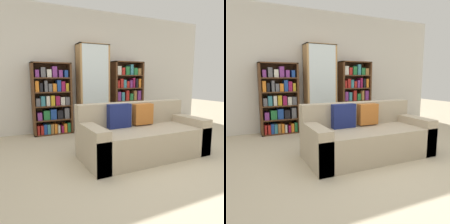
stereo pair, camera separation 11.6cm
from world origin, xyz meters
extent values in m
plane|color=beige|center=(0.00, 0.00, 0.00)|extent=(16.00, 16.00, 0.00)
cube|color=beige|center=(0.00, 2.56, 1.35)|extent=(6.56, 0.06, 2.70)
cube|color=tan|center=(0.09, 0.36, 0.22)|extent=(1.89, 0.87, 0.44)
cube|color=tan|center=(0.09, 0.70, 0.62)|extent=(1.89, 0.20, 0.36)
cube|color=tan|center=(-0.75, 0.36, 0.28)|extent=(0.20, 0.87, 0.56)
cube|color=tan|center=(0.94, 0.36, 0.28)|extent=(0.20, 0.87, 0.56)
cube|color=navy|center=(-0.24, 0.54, 0.62)|extent=(0.36, 0.12, 0.36)
cube|color=#B76628|center=(0.19, 0.54, 0.62)|extent=(0.32, 0.12, 0.32)
cube|color=#4C2D19|center=(-1.26, 2.35, 0.75)|extent=(0.04, 0.32, 1.50)
cube|color=#4C2D19|center=(-0.50, 2.35, 0.75)|extent=(0.04, 0.32, 1.50)
cube|color=#4C2D19|center=(-0.88, 2.35, 1.48)|extent=(0.80, 0.32, 0.02)
cube|color=#4C2D19|center=(-0.88, 2.35, 0.01)|extent=(0.80, 0.32, 0.02)
cube|color=#4C2D19|center=(-0.88, 2.50, 0.75)|extent=(0.80, 0.01, 1.50)
cube|color=#4C2D19|center=(-0.88, 2.35, 0.31)|extent=(0.72, 0.32, 0.02)
cube|color=#4C2D19|center=(-0.88, 2.35, 0.60)|extent=(0.72, 0.32, 0.02)
cube|color=#4C2D19|center=(-0.88, 2.35, 0.89)|extent=(0.72, 0.32, 0.02)
cube|color=#4C2D19|center=(-0.88, 2.35, 1.18)|extent=(0.72, 0.32, 0.02)
cube|color=#AD231E|center=(-1.19, 2.34, 0.12)|extent=(0.05, 0.24, 0.19)
cube|color=#AD231E|center=(-1.12, 2.34, 0.12)|extent=(0.06, 0.24, 0.19)
cube|color=#1E4293|center=(-1.06, 2.34, 0.13)|extent=(0.06, 0.24, 0.21)
cube|color=teal|center=(-0.99, 2.34, 0.12)|extent=(0.06, 0.24, 0.20)
cube|color=olive|center=(-0.92, 2.34, 0.12)|extent=(0.06, 0.24, 0.20)
cube|color=orange|center=(-0.85, 2.34, 0.12)|extent=(0.06, 0.24, 0.20)
cube|color=beige|center=(-0.78, 2.34, 0.11)|extent=(0.04, 0.24, 0.17)
cube|color=#8E1947|center=(-0.70, 2.34, 0.10)|extent=(0.05, 0.24, 0.15)
cube|color=orange|center=(-0.64, 2.34, 0.12)|extent=(0.06, 0.24, 0.18)
cube|color=#237038|center=(-0.56, 2.34, 0.12)|extent=(0.06, 0.24, 0.20)
cube|color=#7A3384|center=(-1.16, 2.34, 0.40)|extent=(0.09, 0.24, 0.16)
cube|color=#237038|center=(-1.02, 2.34, 0.42)|extent=(0.12, 0.24, 0.19)
cube|color=#1E4293|center=(-0.88, 2.34, 0.43)|extent=(0.12, 0.24, 0.21)
cube|color=black|center=(-0.74, 2.34, 0.42)|extent=(0.11, 0.24, 0.18)
cube|color=#5B5B60|center=(-0.60, 2.34, 0.44)|extent=(0.09, 0.24, 0.22)
cube|color=#5B5B60|center=(-1.18, 2.34, 0.69)|extent=(0.08, 0.24, 0.16)
cube|color=teal|center=(-1.08, 2.34, 0.72)|extent=(0.08, 0.24, 0.20)
cube|color=beige|center=(-0.98, 2.34, 0.72)|extent=(0.07, 0.24, 0.20)
cube|color=gold|center=(-0.88, 2.34, 0.72)|extent=(0.08, 0.24, 0.21)
cube|color=#8E1947|center=(-0.78, 2.34, 0.71)|extent=(0.08, 0.24, 0.19)
cube|color=beige|center=(-0.68, 2.34, 0.70)|extent=(0.09, 0.24, 0.17)
cube|color=#5B5B60|center=(-0.58, 2.34, 0.70)|extent=(0.09, 0.24, 0.17)
cube|color=orange|center=(-1.18, 2.34, 1.01)|extent=(0.07, 0.24, 0.22)
cube|color=black|center=(-1.10, 2.34, 0.99)|extent=(0.06, 0.24, 0.18)
cube|color=#5B5B60|center=(-1.01, 2.34, 1.02)|extent=(0.06, 0.24, 0.22)
cube|color=#5B5B60|center=(-0.93, 2.34, 0.99)|extent=(0.07, 0.24, 0.16)
cube|color=orange|center=(-0.84, 2.34, 0.99)|extent=(0.07, 0.24, 0.16)
cube|color=#1E4293|center=(-0.75, 2.34, 1.02)|extent=(0.08, 0.24, 0.23)
cube|color=#8E1947|center=(-0.66, 2.34, 1.01)|extent=(0.08, 0.24, 0.21)
cube|color=gold|center=(-0.58, 2.34, 0.99)|extent=(0.06, 0.24, 0.17)
cube|color=#7A3384|center=(-1.17, 2.34, 1.27)|extent=(0.07, 0.24, 0.15)
cube|color=#5B5B60|center=(-1.05, 2.34, 1.29)|extent=(0.09, 0.24, 0.20)
cube|color=beige|center=(-0.94, 2.34, 1.27)|extent=(0.09, 0.24, 0.16)
cube|color=#7A3384|center=(-0.82, 2.34, 1.30)|extent=(0.09, 0.24, 0.22)
cube|color=#7A3384|center=(-0.71, 2.34, 1.27)|extent=(0.08, 0.24, 0.15)
cube|color=#1E4293|center=(-0.59, 2.34, 1.27)|extent=(0.07, 0.24, 0.15)
cube|color=#AD7F4C|center=(-0.29, 2.33, 0.96)|extent=(0.04, 0.36, 1.92)
cube|color=#AD7F4C|center=(0.36, 2.33, 0.96)|extent=(0.04, 0.36, 1.92)
cube|color=#AD7F4C|center=(0.03, 2.33, 1.91)|extent=(0.69, 0.36, 0.02)
cube|color=#AD7F4C|center=(0.03, 2.33, 0.01)|extent=(0.69, 0.36, 0.02)
cube|color=#AD7F4C|center=(0.03, 2.50, 0.96)|extent=(0.69, 0.01, 1.92)
cube|color=silver|center=(0.03, 2.15, 0.96)|extent=(0.61, 0.01, 1.89)
cube|color=#AD7F4C|center=(0.03, 2.33, 0.40)|extent=(0.61, 0.32, 0.02)
cube|color=#AD7F4C|center=(0.03, 2.33, 0.77)|extent=(0.61, 0.32, 0.02)
cube|color=#AD7F4C|center=(0.03, 2.33, 1.15)|extent=(0.61, 0.32, 0.02)
cube|color=#AD7F4C|center=(0.03, 2.33, 1.52)|extent=(0.61, 0.32, 0.02)
cylinder|color=silver|center=(-0.19, 2.33, 0.06)|extent=(0.01, 0.01, 0.07)
cone|color=silver|center=(-0.19, 2.33, 0.14)|extent=(0.08, 0.08, 0.09)
cylinder|color=silver|center=(-0.08, 2.33, 0.06)|extent=(0.01, 0.01, 0.07)
cone|color=silver|center=(-0.08, 2.33, 0.14)|extent=(0.08, 0.08, 0.09)
cylinder|color=silver|center=(0.03, 2.33, 0.06)|extent=(0.01, 0.01, 0.07)
cone|color=silver|center=(0.03, 2.33, 0.14)|extent=(0.08, 0.08, 0.09)
cylinder|color=silver|center=(0.15, 2.32, 0.06)|extent=(0.01, 0.01, 0.07)
cone|color=silver|center=(0.15, 2.32, 0.14)|extent=(0.08, 0.08, 0.09)
cylinder|color=silver|center=(0.26, 2.35, 0.06)|extent=(0.01, 0.01, 0.07)
cone|color=silver|center=(0.26, 2.35, 0.14)|extent=(0.08, 0.08, 0.09)
cylinder|color=silver|center=(-0.16, 2.33, 0.44)|extent=(0.01, 0.01, 0.07)
cone|color=silver|center=(-0.16, 2.33, 0.52)|extent=(0.09, 0.09, 0.08)
cylinder|color=silver|center=(0.03, 2.33, 0.44)|extent=(0.01, 0.01, 0.07)
cone|color=silver|center=(0.03, 2.33, 0.52)|extent=(0.09, 0.09, 0.08)
cylinder|color=silver|center=(0.22, 2.34, 0.44)|extent=(0.01, 0.01, 0.07)
cone|color=silver|center=(0.22, 2.34, 0.52)|extent=(0.09, 0.09, 0.08)
cylinder|color=silver|center=(-0.16, 2.35, 0.83)|extent=(0.01, 0.01, 0.09)
cone|color=silver|center=(-0.16, 2.35, 0.93)|extent=(0.09, 0.09, 0.11)
cylinder|color=silver|center=(0.03, 2.33, 0.83)|extent=(0.01, 0.01, 0.09)
cone|color=silver|center=(0.03, 2.33, 0.93)|extent=(0.09, 0.09, 0.11)
cylinder|color=silver|center=(0.22, 2.32, 0.83)|extent=(0.01, 0.01, 0.09)
cone|color=silver|center=(0.22, 2.32, 0.93)|extent=(0.09, 0.09, 0.11)
cylinder|color=silver|center=(-0.19, 2.34, 1.19)|extent=(0.01, 0.01, 0.07)
cone|color=silver|center=(-0.19, 2.34, 1.26)|extent=(0.08, 0.08, 0.08)
cylinder|color=silver|center=(-0.08, 2.33, 1.19)|extent=(0.01, 0.01, 0.07)
cone|color=silver|center=(-0.08, 2.33, 1.26)|extent=(0.08, 0.08, 0.08)
cylinder|color=silver|center=(0.03, 2.32, 1.19)|extent=(0.01, 0.01, 0.07)
cone|color=silver|center=(0.03, 2.32, 1.26)|extent=(0.08, 0.08, 0.08)
cylinder|color=silver|center=(0.15, 2.34, 1.19)|extent=(0.01, 0.01, 0.07)
cone|color=silver|center=(0.15, 2.34, 1.26)|extent=(0.08, 0.08, 0.08)
cylinder|color=silver|center=(0.26, 2.34, 1.19)|extent=(0.01, 0.01, 0.07)
cone|color=silver|center=(0.26, 2.34, 1.26)|extent=(0.08, 0.08, 0.08)
cylinder|color=silver|center=(-0.20, 2.32, 1.57)|extent=(0.01, 0.01, 0.08)
cone|color=silver|center=(-0.20, 2.32, 1.66)|extent=(0.07, 0.07, 0.10)
cylinder|color=silver|center=(-0.11, 2.32, 1.57)|extent=(0.01, 0.01, 0.08)
cone|color=silver|center=(-0.11, 2.32, 1.66)|extent=(0.07, 0.07, 0.10)
cylinder|color=silver|center=(-0.01, 2.34, 1.57)|extent=(0.01, 0.01, 0.08)
cone|color=silver|center=(-0.01, 2.34, 1.66)|extent=(0.07, 0.07, 0.10)
cylinder|color=silver|center=(0.08, 2.34, 1.57)|extent=(0.01, 0.01, 0.08)
cone|color=silver|center=(0.08, 2.34, 1.66)|extent=(0.07, 0.07, 0.10)
cylinder|color=silver|center=(0.18, 2.34, 1.57)|extent=(0.01, 0.01, 0.08)
cone|color=silver|center=(0.18, 2.34, 1.66)|extent=(0.07, 0.07, 0.10)
cylinder|color=silver|center=(0.27, 2.31, 1.57)|extent=(0.01, 0.01, 0.08)
cone|color=silver|center=(0.27, 2.31, 1.66)|extent=(0.07, 0.07, 0.10)
cube|color=#4C2D19|center=(0.57, 2.35, 0.79)|extent=(0.04, 0.32, 1.57)
cube|color=#4C2D19|center=(1.30, 2.35, 0.79)|extent=(0.04, 0.32, 1.57)
cube|color=#4C2D19|center=(0.93, 2.35, 1.56)|extent=(0.77, 0.32, 0.02)
cube|color=#4C2D19|center=(0.93, 2.35, 0.01)|extent=(0.77, 0.32, 0.02)
cube|color=#4C2D19|center=(0.93, 2.50, 0.79)|extent=(0.77, 0.01, 1.57)
cube|color=#4C2D19|center=(0.93, 2.35, 0.33)|extent=(0.69, 0.32, 0.02)
cube|color=#4C2D19|center=(0.93, 2.35, 0.63)|extent=(0.69, 0.32, 0.02)
cube|color=#4C2D19|center=(0.93, 2.35, 0.94)|extent=(0.69, 0.32, 0.02)
cube|color=#4C2D19|center=(0.93, 2.35, 1.24)|extent=(0.69, 0.32, 0.02)
cube|color=teal|center=(0.67, 2.34, 0.13)|extent=(0.09, 0.24, 0.21)
cube|color=black|center=(0.80, 2.34, 0.14)|extent=(0.08, 0.24, 0.23)
cube|color=gold|center=(0.93, 2.34, 0.11)|extent=(0.09, 0.24, 0.16)
cube|color=#5B5B60|center=(1.07, 2.34, 0.12)|extent=(0.11, 0.24, 0.20)
cube|color=#5B5B60|center=(1.21, 2.34, 0.12)|extent=(0.09, 0.24, 0.20)
cube|color=teal|center=(0.65, 2.34, 0.45)|extent=(0.08, 0.24, 0.21)
cube|color=olive|center=(0.74, 2.34, 0.45)|extent=(0.07, 0.24, 0.22)
cube|color=#AD231E|center=(0.84, 2.34, 0.46)|extent=(0.06, 0.24, 0.23)
cube|color=orange|center=(0.93, 2.34, 0.42)|extent=(0.07, 0.24, 0.16)
cube|color=gold|center=(1.03, 2.34, 0.43)|extent=(0.08, 0.24, 0.18)
cube|color=#237038|center=(1.12, 2.34, 0.43)|extent=(0.08, 0.24, 0.18)
cube|color=olive|center=(1.23, 2.34, 0.45)|extent=(0.08, 0.24, 0.22)
cube|color=#7A3384|center=(0.66, 2.34, 0.75)|extent=(0.08, 0.24, 0.21)
cube|color=teal|center=(0.76, 2.34, 0.75)|extent=(0.07, 0.24, 0.20)
cube|color=#AD231E|center=(0.88, 2.34, 0.77)|extent=(0.08, 0.24, 0.24)
cube|color=#237038|center=(0.99, 2.34, 0.73)|extent=(0.08, 0.24, 0.16)
cube|color=olive|center=(1.10, 2.34, 0.76)|extent=(0.07, 0.24, 0.23)
cube|color=#7A3384|center=(1.22, 2.34, 0.76)|extent=(0.09, 0.24, 0.23)
cube|color=#AD231E|center=(0.64, 2.34, 1.04)|extent=(0.05, 0.24, 0.17)
cube|color=#AD231E|center=(0.73, 2.34, 1.06)|extent=(0.07, 0.24, 0.22)
cube|color=teal|center=(0.81, 2.34, 1.05)|extent=(0.07, 0.24, 0.19)
cube|color=#AD231E|center=(0.89, 2.34, 1.03)|extent=(0.07, 0.24, 0.16)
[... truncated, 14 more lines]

